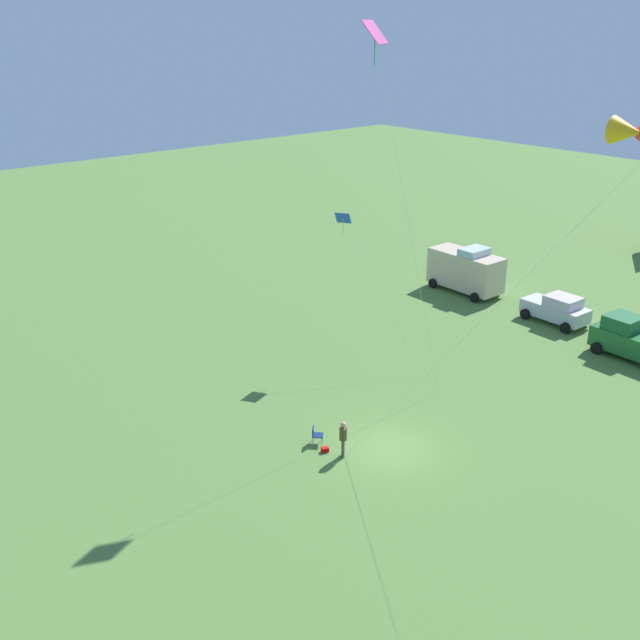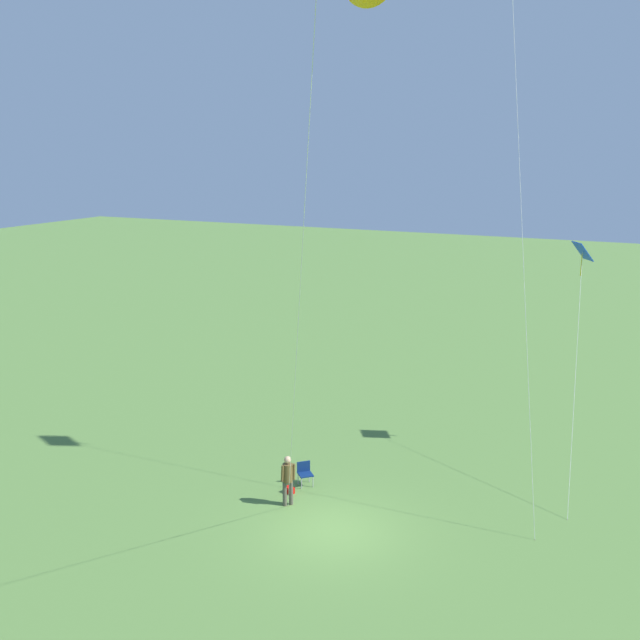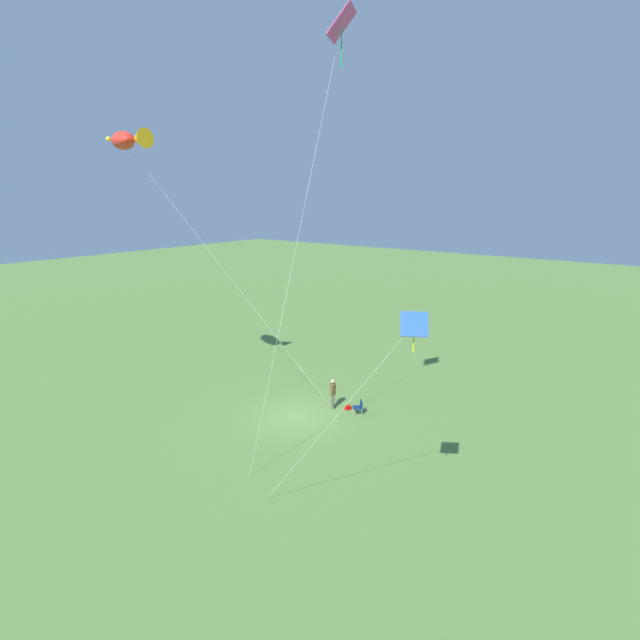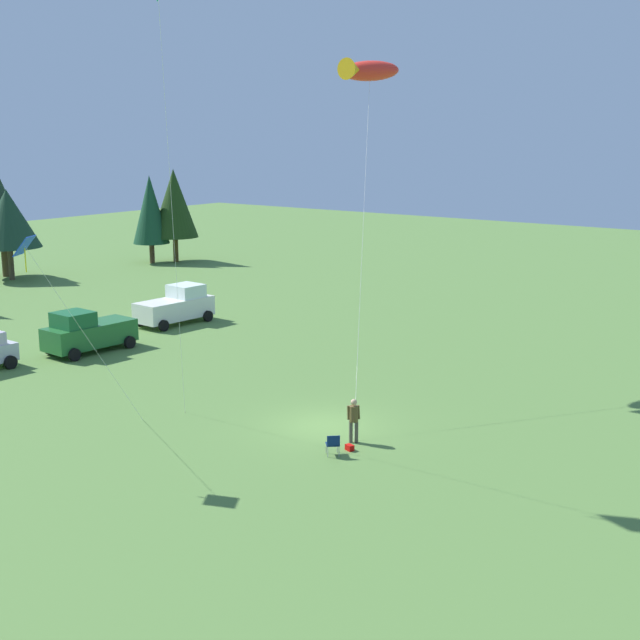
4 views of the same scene
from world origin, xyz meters
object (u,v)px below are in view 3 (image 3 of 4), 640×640
at_px(person_kite_flyer, 333,391).
at_px(kite_large_fish, 127,140).
at_px(kite_diamond_rainbow, 339,37).
at_px(kite_diamond_blue, 409,332).
at_px(folding_chair, 359,406).
at_px(backpack_on_grass, 348,408).

xyz_separation_m(person_kite_flyer, kite_large_fish, (9.12, 5.68, 13.49)).
bearing_deg(kite_diamond_rainbow, kite_diamond_blue, 152.53).
bearing_deg(folding_chair, kite_large_fish, -15.62).
height_order(folding_chair, backpack_on_grass, folding_chair).
bearing_deg(backpack_on_grass, person_kite_flyer, 24.67).
relative_size(folding_chair, kite_large_fish, 0.05).
relative_size(folding_chair, kite_diamond_blue, 0.10).
xyz_separation_m(person_kite_flyer, backpack_on_grass, (-0.80, -0.37, -0.91)).
distance_m(person_kite_flyer, kite_diamond_rainbow, 17.53).
bearing_deg(kite_large_fish, kite_diamond_rainbow, -179.54).
height_order(folding_chair, kite_large_fish, kite_large_fish).
bearing_deg(kite_diamond_rainbow, backpack_on_grass, -60.69).
bearing_deg(folding_chair, person_kite_flyer, -37.44).
distance_m(kite_large_fish, kite_diamond_rainbow, 13.51).
relative_size(backpack_on_grass, kite_large_fish, 0.02).
relative_size(kite_large_fish, kite_diamond_blue, 1.82).
xyz_separation_m(backpack_on_grass, kite_diamond_rainbow, (-3.33, 5.94, 17.01)).
distance_m(backpack_on_grass, kite_diamond_rainbow, 18.32).
distance_m(kite_diamond_rainbow, kite_diamond_blue, 10.64).
xyz_separation_m(kite_large_fish, kite_diamond_rainbow, (-13.26, -0.11, 2.61)).
bearing_deg(folding_chair, kite_diamond_blue, 86.18).
relative_size(backpack_on_grass, kite_diamond_blue, 0.04).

